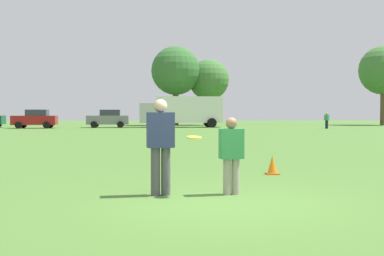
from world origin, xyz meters
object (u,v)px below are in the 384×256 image
at_px(player_defender, 231,151).
at_px(frisbee, 194,137).
at_px(player_thrower, 161,141).
at_px(box_truck, 183,110).
at_px(parked_car_center, 35,119).
at_px(bystander_sideline_watcher, 327,119).
at_px(traffic_cone, 272,165).
at_px(parked_car_mid_right, 108,119).

distance_m(player_defender, frisbee, 0.78).
relative_size(player_thrower, box_truck, 0.21).
height_order(player_defender, frisbee, player_defender).
relative_size(parked_car_center, box_truck, 0.50).
bearing_deg(player_defender, bystander_sideline_watcher, 69.01).
height_order(traffic_cone, box_truck, box_truck).
relative_size(player_thrower, bystander_sideline_watcher, 1.16).
height_order(player_defender, box_truck, box_truck).
bearing_deg(player_thrower, traffic_cone, 46.87).
bearing_deg(parked_car_mid_right, traffic_cone, -76.42).
distance_m(player_defender, traffic_cone, 3.26).
relative_size(frisbee, traffic_cone, 0.57).
xyz_separation_m(player_defender, frisbee, (-0.71, -0.16, 0.27)).
height_order(frisbee, parked_car_center, parked_car_center).
bearing_deg(bystander_sideline_watcher, player_defender, -110.99).
xyz_separation_m(traffic_cone, box_truck, (-1.31, 37.54, 1.52)).
bearing_deg(traffic_cone, box_truck, 92.00).
bearing_deg(traffic_cone, frisbee, -124.72).
distance_m(player_defender, parked_car_mid_right, 40.52).
relative_size(box_truck, bystander_sideline_watcher, 5.60).
distance_m(parked_car_center, bystander_sideline_watcher, 28.20).
height_order(player_thrower, parked_car_center, parked_car_center).
bearing_deg(parked_car_center, traffic_cone, -65.88).
relative_size(player_thrower, player_defender, 1.23).
relative_size(player_thrower, frisbee, 6.60).
relative_size(player_defender, box_truck, 0.17).
bearing_deg(frisbee, player_defender, 12.86).
height_order(frisbee, box_truck, box_truck).
height_order(player_thrower, bystander_sideline_watcher, player_thrower).
bearing_deg(box_truck, parked_car_mid_right, -175.47).
bearing_deg(parked_car_center, box_truck, 8.75).
height_order(player_defender, parked_car_center, parked_car_center).
distance_m(player_thrower, bystander_sideline_watcher, 38.71).
xyz_separation_m(frisbee, traffic_cone, (2.11, 3.04, -0.86)).
relative_size(player_thrower, parked_car_mid_right, 0.42).
bearing_deg(frisbee, bystander_sideline_watcher, 68.12).
bearing_deg(box_truck, bystander_sideline_watcher, -19.35).
xyz_separation_m(player_thrower, frisbee, (0.62, -0.13, 0.08)).
height_order(player_thrower, player_defender, player_thrower).
relative_size(player_defender, parked_car_mid_right, 0.34).
bearing_deg(parked_car_mid_right, player_defender, -79.31).
distance_m(parked_car_mid_right, box_truck, 7.68).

